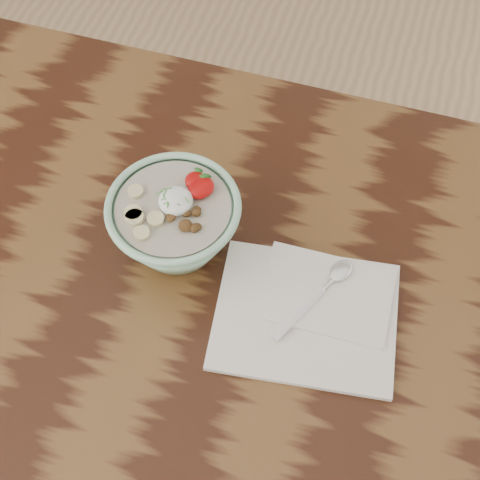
# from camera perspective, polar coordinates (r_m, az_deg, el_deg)

# --- Properties ---
(table) EXTENTS (1.60, 0.90, 0.75)m
(table) POSITION_cam_1_polar(r_m,az_deg,el_deg) (1.07, -0.72, -7.12)
(table) COLOR black
(table) RESTS_ON ground
(breakfast_bowl) EXTENTS (0.19, 0.19, 0.13)m
(breakfast_bowl) POSITION_cam_1_polar(r_m,az_deg,el_deg) (0.98, -5.52, 1.54)
(breakfast_bowl) COLOR #9CD2AE
(breakfast_bowl) RESTS_ON table
(napkin) EXTENTS (0.28, 0.24, 0.02)m
(napkin) POSITION_cam_1_polar(r_m,az_deg,el_deg) (0.98, 5.99, -6.07)
(napkin) COLOR white
(napkin) RESTS_ON table
(spoon) EXTENTS (0.09, 0.16, 0.01)m
(spoon) POSITION_cam_1_polar(r_m,az_deg,el_deg) (0.99, 7.75, -3.50)
(spoon) COLOR silver
(spoon) RESTS_ON napkin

